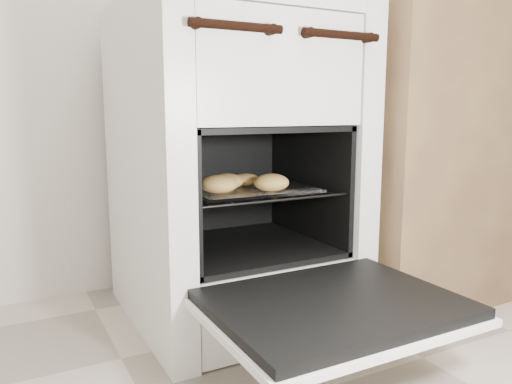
% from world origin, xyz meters
% --- Properties ---
extents(stove, '(0.59, 0.66, 0.90)m').
position_xyz_m(stove, '(0.04, 1.17, 0.44)').
color(stove, silver).
rests_on(stove, ground).
extents(oven_door, '(0.53, 0.41, 0.04)m').
position_xyz_m(oven_door, '(0.04, 0.67, 0.20)').
color(oven_door, black).
rests_on(oven_door, stove).
extents(oven_rack, '(0.43, 0.41, 0.01)m').
position_xyz_m(oven_rack, '(0.04, 1.11, 0.39)').
color(oven_rack, black).
rests_on(oven_rack, stove).
extents(foil_sheet, '(0.33, 0.29, 0.01)m').
position_xyz_m(foil_sheet, '(0.04, 1.09, 0.40)').
color(foil_sheet, white).
rests_on(foil_sheet, oven_rack).
extents(baked_rolls, '(0.25, 0.24, 0.05)m').
position_xyz_m(baked_rolls, '(-0.00, 1.04, 0.42)').
color(baked_rolls, tan).
rests_on(baked_rolls, foil_sheet).
extents(counter, '(0.99, 0.67, 0.98)m').
position_xyz_m(counter, '(0.86, 1.16, 0.49)').
color(counter, brown).
rests_on(counter, ground).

